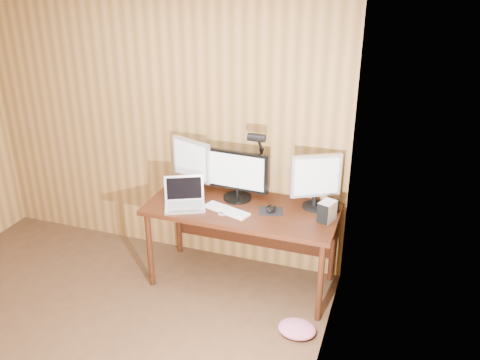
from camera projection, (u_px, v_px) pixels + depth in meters
The scene contains 13 objects.
desk at pixel (245, 216), 4.35m from camera, with size 1.60×0.70×0.75m.
monitor_center at pixel (237, 175), 4.29m from camera, with size 0.56×0.24×0.43m.
monitor_left at pixel (192, 163), 4.46m from camera, with size 0.40×0.20×0.47m.
monitor_right at pixel (316, 180), 4.13m from camera, with size 0.39×0.23×0.47m.
laptop at pixel (185, 199), 4.25m from camera, with size 0.41×0.37×0.24m.
keyboard at pixel (227, 210), 4.17m from camera, with size 0.42×0.24×0.02m.
mousepad at pixel (271, 211), 4.17m from camera, with size 0.20×0.16×0.00m, color black.
mouse at pixel (271, 209), 4.16m from camera, with size 0.07×0.12×0.04m, color black.
hard_drive at pixel (327, 211), 4.00m from camera, with size 0.14×0.17×0.16m.
phone at pixel (223, 212), 4.14m from camera, with size 0.06×0.10×0.01m.
speaker at pixel (336, 206), 4.15m from camera, with size 0.05×0.05×0.11m, color black.
desk_lamp at pixel (259, 154), 4.25m from camera, with size 0.15×0.21×0.64m.
fabric_pile at pixel (297, 329), 3.90m from camera, with size 0.30×0.24×0.09m, color #C05D80, non-canonical shape.
Camera 1 is at (2.13, -1.95, 2.69)m, focal length 38.00 mm.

